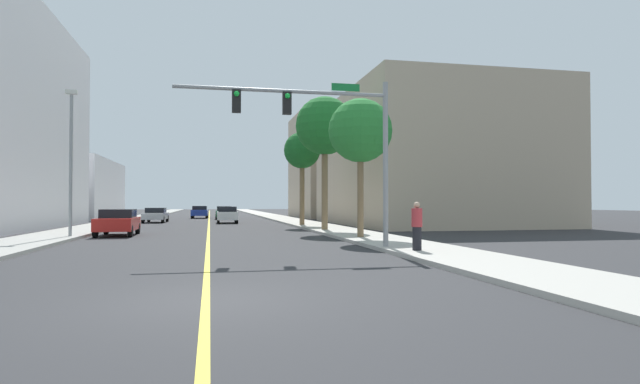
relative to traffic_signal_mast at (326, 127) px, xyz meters
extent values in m
plane|color=#2D2D30|center=(-4.37, 32.87, -4.70)|extent=(192.00, 192.00, 0.00)
cube|color=#9E9B93|center=(-12.32, 32.87, -4.63)|extent=(3.25, 168.00, 0.15)
cube|color=#B2ADA3|center=(3.58, 32.87, -4.63)|extent=(3.25, 168.00, 0.15)
cube|color=yellow|center=(-4.37, 32.87, -4.70)|extent=(0.16, 144.00, 0.01)
cube|color=silver|center=(-20.52, 43.94, -1.38)|extent=(10.52, 18.52, 6.64)
cube|color=tan|center=(14.02, 22.81, 0.76)|extent=(15.00, 21.48, 10.93)
cube|color=tan|center=(15.28, 45.12, 1.92)|extent=(17.52, 16.59, 13.23)
cylinder|color=gray|center=(2.36, 0.00, -1.37)|extent=(0.20, 0.20, 6.37)
cylinder|color=gray|center=(-1.64, 0.00, 1.29)|extent=(7.98, 0.14, 0.14)
cube|color=black|center=(-1.50, 0.00, 0.84)|extent=(0.32, 0.24, 0.84)
sphere|color=green|center=(-1.50, -0.14, 1.09)|extent=(0.20, 0.20, 0.20)
cube|color=black|center=(-3.37, 0.00, 0.84)|extent=(0.32, 0.24, 0.84)
sphere|color=green|center=(-3.37, -0.14, 1.09)|extent=(0.20, 0.20, 0.20)
cube|color=#147233|center=(0.76, 0.00, 1.54)|extent=(1.10, 0.04, 0.28)
cylinder|color=gray|center=(-11.20, 9.17, -0.98)|extent=(0.16, 0.16, 7.15)
cube|color=beige|center=(-11.20, 9.17, 2.75)|extent=(0.56, 0.28, 0.20)
cylinder|color=brown|center=(2.96, 5.49, -1.92)|extent=(0.32, 0.32, 5.25)
sphere|color=#287F33|center=(2.96, 5.49, 0.70)|extent=(3.16, 3.16, 3.16)
cone|color=#287F33|center=(3.91, 5.45, 0.50)|extent=(0.48, 1.36, 1.59)
cone|color=#287F33|center=(3.30, 6.37, 0.50)|extent=(1.42, 0.86, 1.53)
cone|color=#287F33|center=(2.50, 6.31, 0.50)|extent=(1.44, 1.04, 1.76)
cone|color=#287F33|center=(2.03, 5.33, 0.50)|extent=(0.65, 1.76, 1.28)
cone|color=#287F33|center=(2.49, 4.67, 0.50)|extent=(1.73, 1.34, 1.44)
cone|color=#287F33|center=(3.57, 4.76, 0.50)|extent=(1.46, 1.40, 1.43)
cylinder|color=brown|center=(2.77, 12.75, -1.28)|extent=(0.39, 0.39, 6.54)
sphere|color=#1E6B28|center=(2.77, 12.75, 1.99)|extent=(3.67, 3.67, 3.67)
cone|color=#1E6B28|center=(3.86, 12.67, 1.79)|extent=(0.53, 1.70, 1.46)
cone|color=#1E6B28|center=(3.41, 13.64, 1.79)|extent=(1.47, 1.24, 1.71)
cone|color=#1E6B28|center=(2.39, 13.78, 1.79)|extent=(1.51, 0.88, 1.60)
cone|color=#1E6B28|center=(1.66, 12.72, 1.79)|extent=(0.48, 2.00, 1.72)
cone|color=#1E6B28|center=(2.29, 11.75, 1.79)|extent=(1.75, 1.14, 1.88)
cone|color=#1E6B28|center=(3.42, 11.86, 1.79)|extent=(1.63, 1.41, 1.85)
cylinder|color=brown|center=(2.60, 20.01, -1.70)|extent=(0.38, 0.38, 5.71)
sphere|color=#195B23|center=(2.60, 20.01, 1.16)|extent=(2.80, 2.80, 2.80)
cone|color=#195B23|center=(3.44, 20.12, 0.96)|extent=(0.60, 1.55, 1.37)
cone|color=#195B23|center=(2.95, 20.77, 0.96)|extent=(1.43, 0.93, 1.58)
cone|color=#195B23|center=(1.88, 20.43, 0.96)|extent=(1.03, 1.49, 1.30)
cone|color=#195B23|center=(1.95, 19.48, 0.96)|extent=(1.01, 1.11, 1.41)
cone|color=#195B23|center=(2.98, 19.26, 0.96)|extent=(1.26, 0.88, 1.57)
cube|color=red|center=(-9.30, 11.45, -4.04)|extent=(1.98, 4.22, 0.68)
cube|color=black|center=(-9.30, 11.58, -3.47)|extent=(1.73, 2.15, 0.47)
cylinder|color=black|center=(-8.41, 9.90, -4.38)|extent=(0.23, 0.64, 0.64)
cylinder|color=black|center=(-10.15, 9.88, -4.38)|extent=(0.23, 0.64, 0.64)
cylinder|color=black|center=(-8.44, 13.01, -4.38)|extent=(0.23, 0.64, 0.64)
cylinder|color=black|center=(-10.18, 12.99, -4.38)|extent=(0.23, 0.64, 0.64)
cube|color=white|center=(-2.75, 28.30, -4.03)|extent=(1.86, 4.36, 0.70)
cube|color=black|center=(-2.76, 28.03, -3.45)|extent=(1.61, 1.93, 0.47)
cylinder|color=black|center=(-3.52, 29.93, -4.38)|extent=(0.23, 0.64, 0.64)
cylinder|color=black|center=(-1.93, 29.90, -4.38)|extent=(0.23, 0.64, 0.64)
cylinder|color=black|center=(-3.58, 26.69, -4.38)|extent=(0.23, 0.64, 0.64)
cylinder|color=black|center=(-1.98, 26.67, -4.38)|extent=(0.23, 0.64, 0.64)
cube|color=#BCBCC1|center=(-9.19, 30.92, -4.09)|extent=(2.06, 4.53, 0.58)
cube|color=black|center=(-9.19, 31.05, -3.57)|extent=(1.74, 2.02, 0.46)
cylinder|color=black|center=(-8.41, 29.21, -4.38)|extent=(0.24, 0.65, 0.64)
cylinder|color=black|center=(-10.10, 29.27, -4.38)|extent=(0.24, 0.65, 0.64)
cylinder|color=black|center=(-8.28, 32.57, -4.38)|extent=(0.24, 0.65, 0.64)
cylinder|color=black|center=(-9.98, 32.63, -4.38)|extent=(0.24, 0.65, 0.64)
cube|color=#1E389E|center=(-5.45, 43.77, -4.04)|extent=(1.99, 4.26, 0.68)
cube|color=black|center=(-5.45, 43.71, -3.48)|extent=(1.69, 1.91, 0.45)
cylinder|color=black|center=(-6.23, 45.35, -4.38)|extent=(0.24, 0.65, 0.64)
cylinder|color=black|center=(-4.57, 45.30, -4.38)|extent=(0.24, 0.65, 0.64)
cylinder|color=black|center=(-6.32, 42.24, -4.38)|extent=(0.24, 0.65, 0.64)
cylinder|color=black|center=(-4.66, 42.19, -4.38)|extent=(0.24, 0.65, 0.64)
cube|color=#196638|center=(-2.78, 39.00, -4.06)|extent=(1.79, 4.17, 0.64)
cube|color=black|center=(-2.78, 38.79, -3.50)|extent=(1.55, 1.78, 0.48)
cylinder|color=black|center=(-3.57, 40.51, -4.38)|extent=(0.23, 0.64, 0.64)
cylinder|color=black|center=(-2.03, 40.54, -4.38)|extent=(0.23, 0.64, 0.64)
cylinder|color=black|center=(-3.53, 37.47, -4.38)|extent=(0.23, 0.64, 0.64)
cylinder|color=black|center=(-1.99, 37.49, -4.38)|extent=(0.23, 0.64, 0.64)
cylinder|color=black|center=(2.87, -1.84, -4.14)|extent=(0.32, 0.32, 0.83)
cylinder|color=#B23338|center=(2.87, -1.84, -3.39)|extent=(0.38, 0.38, 0.66)
sphere|color=tan|center=(2.87, -1.84, -2.95)|extent=(0.23, 0.23, 0.23)
camera|label=1|loc=(-4.30, -19.09, -2.86)|focal=29.15mm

